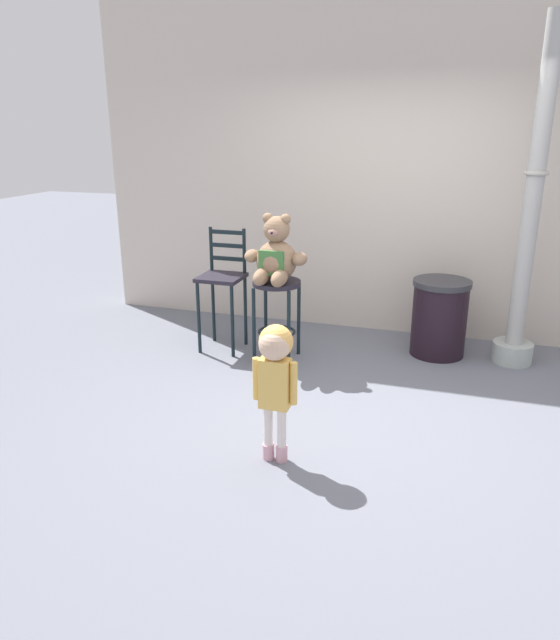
% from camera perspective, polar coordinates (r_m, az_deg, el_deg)
% --- Properties ---
extents(ground_plane, '(24.00, 24.00, 0.00)m').
position_cam_1_polar(ground_plane, '(4.43, 6.59, -8.71)').
color(ground_plane, slate).
extents(building_wall, '(6.08, 0.30, 3.96)m').
position_cam_1_polar(building_wall, '(5.96, 11.36, 17.79)').
color(building_wall, beige).
rests_on(building_wall, ground_plane).
extents(bar_stool_with_teddy, '(0.42, 0.42, 0.72)m').
position_cam_1_polar(bar_stool_with_teddy, '(5.16, -0.32, 1.70)').
color(bar_stool_with_teddy, '#221E29').
rests_on(bar_stool_with_teddy, ground_plane).
extents(teddy_bear, '(0.55, 0.49, 0.58)m').
position_cam_1_polar(teddy_bear, '(5.03, -0.43, 6.13)').
color(teddy_bear, '#8E6E52').
rests_on(teddy_bear, bar_stool_with_teddy).
extents(child_walking, '(0.28, 0.23, 0.89)m').
position_cam_1_polar(child_walking, '(3.52, -0.47, -4.34)').
color(child_walking, '#D39BA5').
rests_on(child_walking, ground_plane).
extents(trash_bin, '(0.51, 0.51, 0.70)m').
position_cam_1_polar(trash_bin, '(5.50, 15.20, 0.24)').
color(trash_bin, black).
rests_on(trash_bin, ground_plane).
extents(lamppost, '(0.34, 0.34, 2.84)m').
position_cam_1_polar(lamppost, '(5.35, 22.90, 7.45)').
color(lamppost, '#A7B0A8').
rests_on(lamppost, ground_plane).
extents(bar_chair_empty, '(0.39, 0.39, 1.12)m').
position_cam_1_polar(bar_chair_empty, '(5.42, -5.58, 3.61)').
color(bar_chair_empty, '#221E29').
rests_on(bar_chair_empty, ground_plane).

